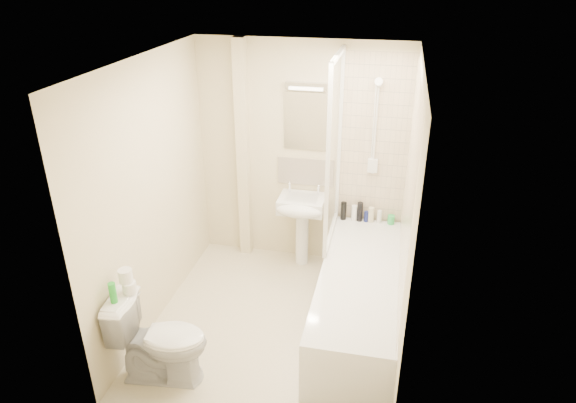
# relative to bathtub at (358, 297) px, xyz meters

# --- Properties ---
(floor) EXTENTS (2.50, 2.50, 0.00)m
(floor) POSITION_rel_bathtub_xyz_m (-0.75, -0.16, -0.29)
(floor) COLOR beige
(floor) RESTS_ON ground
(wall_back) EXTENTS (2.20, 0.02, 2.40)m
(wall_back) POSITION_rel_bathtub_xyz_m (-0.75, 1.09, 0.91)
(wall_back) COLOR beige
(wall_back) RESTS_ON ground
(wall_left) EXTENTS (0.02, 2.50, 2.40)m
(wall_left) POSITION_rel_bathtub_xyz_m (-1.85, -0.16, 0.91)
(wall_left) COLOR beige
(wall_left) RESTS_ON ground
(wall_right) EXTENTS (0.02, 2.50, 2.40)m
(wall_right) POSITION_rel_bathtub_xyz_m (0.35, -0.16, 0.91)
(wall_right) COLOR beige
(wall_right) RESTS_ON ground
(ceiling) EXTENTS (2.20, 2.50, 0.02)m
(ceiling) POSITION_rel_bathtub_xyz_m (-0.75, -0.16, 2.11)
(ceiling) COLOR white
(ceiling) RESTS_ON wall_back
(tile_back) EXTENTS (0.70, 0.01, 1.75)m
(tile_back) POSITION_rel_bathtub_xyz_m (0.00, 1.08, 1.14)
(tile_back) COLOR beige
(tile_back) RESTS_ON wall_back
(tile_right) EXTENTS (0.01, 2.10, 1.75)m
(tile_right) POSITION_rel_bathtub_xyz_m (0.34, 0.00, 1.14)
(tile_right) COLOR beige
(tile_right) RESTS_ON wall_right
(pipe_boxing) EXTENTS (0.12, 0.12, 2.40)m
(pipe_boxing) POSITION_rel_bathtub_xyz_m (-1.37, 1.03, 0.91)
(pipe_boxing) COLOR beige
(pipe_boxing) RESTS_ON ground
(splashback) EXTENTS (0.60, 0.02, 0.30)m
(splashback) POSITION_rel_bathtub_xyz_m (-0.70, 1.08, 0.74)
(splashback) COLOR beige
(splashback) RESTS_ON wall_back
(mirror) EXTENTS (0.46, 0.01, 0.60)m
(mirror) POSITION_rel_bathtub_xyz_m (-0.70, 1.08, 1.29)
(mirror) COLOR white
(mirror) RESTS_ON wall_back
(strip_light) EXTENTS (0.42, 0.07, 0.07)m
(strip_light) POSITION_rel_bathtub_xyz_m (-0.70, 1.06, 1.66)
(strip_light) COLOR silver
(strip_light) RESTS_ON wall_back
(bathtub) EXTENTS (0.70, 2.10, 0.55)m
(bathtub) POSITION_rel_bathtub_xyz_m (0.00, 0.00, 0.00)
(bathtub) COLOR white
(bathtub) RESTS_ON ground
(shower_screen) EXTENTS (0.04, 0.92, 1.80)m
(shower_screen) POSITION_rel_bathtub_xyz_m (-0.35, 0.64, 1.16)
(shower_screen) COLOR white
(shower_screen) RESTS_ON bathtub
(shower_fixture) EXTENTS (0.10, 0.16, 0.99)m
(shower_fixture) POSITION_rel_bathtub_xyz_m (-0.00, 1.04, 1.26)
(shower_fixture) COLOR white
(shower_fixture) RESTS_ON wall_back
(pedestal_sink) EXTENTS (0.48, 0.46, 0.93)m
(pedestal_sink) POSITION_rel_bathtub_xyz_m (-0.70, 0.86, 0.36)
(pedestal_sink) COLOR white
(pedestal_sink) RESTS_ON ground
(bottle_black_a) EXTENTS (0.06, 0.06, 0.20)m
(bottle_black_a) POSITION_rel_bathtub_xyz_m (-0.27, 1.00, 0.36)
(bottle_black_a) COLOR black
(bottle_black_a) RESTS_ON bathtub
(bottle_white_a) EXTENTS (0.06, 0.06, 0.17)m
(bottle_white_a) POSITION_rel_bathtub_xyz_m (-0.15, 1.00, 0.35)
(bottle_white_a) COLOR white
(bottle_white_a) RESTS_ON bathtub
(bottle_black_b) EXTENTS (0.06, 0.06, 0.21)m
(bottle_black_b) POSITION_rel_bathtub_xyz_m (-0.09, 1.00, 0.37)
(bottle_black_b) COLOR black
(bottle_black_b) RESTS_ON bathtub
(bottle_blue) EXTENTS (0.05, 0.05, 0.12)m
(bottle_blue) POSITION_rel_bathtub_xyz_m (-0.02, 1.00, 0.32)
(bottle_blue) COLOR navy
(bottle_blue) RESTS_ON bathtub
(bottle_cream) EXTENTS (0.06, 0.06, 0.17)m
(bottle_cream) POSITION_rel_bathtub_xyz_m (0.02, 1.00, 0.34)
(bottle_cream) COLOR beige
(bottle_cream) RESTS_ON bathtub
(bottle_white_b) EXTENTS (0.05, 0.05, 0.14)m
(bottle_white_b) POSITION_rel_bathtub_xyz_m (0.11, 1.00, 0.33)
(bottle_white_b) COLOR white
(bottle_white_b) RESTS_ON bathtub
(bottle_green) EXTENTS (0.07, 0.07, 0.10)m
(bottle_green) POSITION_rel_bathtub_xyz_m (0.24, 1.00, 0.31)
(bottle_green) COLOR #33C757
(bottle_green) RESTS_ON bathtub
(toilet) EXTENTS (0.57, 0.82, 0.75)m
(toilet) POSITION_rel_bathtub_xyz_m (-1.47, -1.01, 0.09)
(toilet) COLOR white
(toilet) RESTS_ON ground
(toilet_roll_lower) EXTENTS (0.11, 0.11, 0.09)m
(toilet_roll_lower) POSITION_rel_bathtub_xyz_m (-1.71, -0.95, 0.51)
(toilet_roll_lower) COLOR white
(toilet_roll_lower) RESTS_ON toilet
(toilet_roll_upper) EXTENTS (0.11, 0.11, 0.11)m
(toilet_roll_upper) POSITION_rel_bathtub_xyz_m (-1.73, -0.95, 0.61)
(toilet_roll_upper) COLOR white
(toilet_roll_upper) RESTS_ON toilet_roll_lower
(green_bottle) EXTENTS (0.05, 0.05, 0.17)m
(green_bottle) POSITION_rel_bathtub_xyz_m (-1.76, -1.09, 0.55)
(green_bottle) COLOR green
(green_bottle) RESTS_ON toilet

